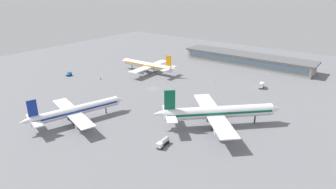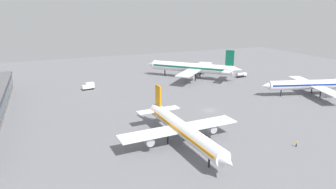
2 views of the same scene
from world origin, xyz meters
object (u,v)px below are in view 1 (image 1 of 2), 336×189
airplane_distant (148,65)px  safety_cone_near_gate (215,83)px  ground_crew_worker (101,78)px  safety_cone_mid_apron (267,86)px  fuel_truck (163,142)px  catering_truck (262,85)px  airplane_at_gate (218,112)px  baggage_tug (69,74)px  airplane_taxiing (76,111)px

airplane_distant → safety_cone_near_gate: 46.36m
ground_crew_worker → safety_cone_mid_apron: size_ratio=2.78×
airplane_distant → fuel_truck: size_ratio=6.82×
catering_truck → airplane_at_gate: bearing=172.5°
fuel_truck → safety_cone_mid_apron: fuel_truck is taller
airplane_distant → baggage_tug: airplane_distant is taller
airplane_at_gate → ground_crew_worker: 85.93m
safety_cone_near_gate → safety_cone_mid_apron: 29.11m
ground_crew_worker → airplane_at_gate: bearing=96.2°
catering_truck → safety_cone_near_gate: bearing=100.0°
catering_truck → ground_crew_worker: 93.86m
airplane_at_gate → airplane_taxiing: airplane_at_gate is taller
ground_crew_worker → safety_cone_near_gate: size_ratio=2.78×
fuel_truck → ground_crew_worker: bearing=-122.5°
safety_cone_near_gate → catering_truck: bearing=-160.8°
airplane_taxiing → fuel_truck: (-41.45, -6.01, -3.52)m
ground_crew_worker → airplane_taxiing: bearing=53.1°
baggage_tug → ground_crew_worker: 22.70m
fuel_truck → airplane_taxiing: bearing=-87.8°
airplane_taxiing → ground_crew_worker: (35.61, -44.31, -4.06)m
airplane_at_gate → ground_crew_worker: size_ratio=25.37×
airplane_distant → baggage_tug: bearing=42.1°
catering_truck → safety_cone_near_gate: catering_truck is taller
airplane_distant → catering_truck: 71.62m
ground_crew_worker → safety_cone_mid_apron: (-85.27, -47.31, -0.55)m
airplane_distant → catering_truck: bearing=-170.9°
airplane_taxiing → fuel_truck: 42.03m
airplane_at_gate → fuel_truck: bearing=-150.9°
catering_truck → airplane_taxiing: bearing=142.2°
airplane_at_gate → airplane_distant: airplane_at_gate is taller
catering_truck → baggage_tug: (105.02, 49.82, -0.54)m
airplane_at_gate → baggage_tug: airplane_at_gate is taller
catering_truck → safety_cone_near_gate: 25.78m
catering_truck → safety_cone_near_gate: size_ratio=9.72×
baggage_tug → ground_crew_worker: baggage_tug is taller
baggage_tug → safety_cone_mid_apron: (-107.00, -53.87, -0.86)m
catering_truck → ground_crew_worker: (83.29, 43.26, -0.85)m
baggage_tug → catering_truck: bearing=-73.5°
airplane_taxiing → airplane_at_gate: bearing=-39.9°
airplane_at_gate → safety_cone_near_gate: 53.97m
airplane_at_gate → airplane_distant: (71.61, -40.62, -1.04)m
ground_crew_worker → safety_cone_mid_apron: ground_crew_worker is taller
ground_crew_worker → safety_cone_near_gate: ground_crew_worker is taller
airplane_at_gate → ground_crew_worker: airplane_at_gate is taller
catering_truck → fuel_truck: size_ratio=0.90×
airplane_taxiing → fuel_truck: bearing=-64.8°
airplane_taxiing → baggage_tug: size_ratio=12.56×
airplane_taxiing → safety_cone_near_gate: bearing=0.5°
baggage_tug → safety_cone_near_gate: baggage_tug is taller
catering_truck → fuel_truck: catering_truck is taller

